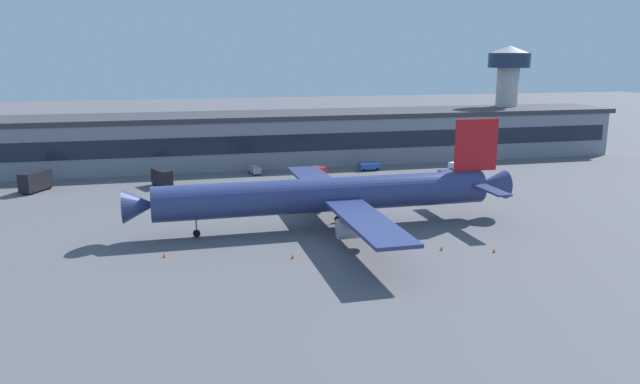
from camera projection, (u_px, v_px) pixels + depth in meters
ground_plane at (359, 223)px, 100.16m from camera, size 600.00×600.00×0.00m
terminal_building at (290, 137)px, 155.22m from camera, size 177.20×19.93×12.72m
airliner at (332, 195)px, 96.29m from camera, size 62.59×53.71×16.80m
control_tower at (508, 86)px, 170.98m from camera, size 11.58×11.58×29.54m
belt_loader at (461, 167)px, 143.37m from camera, size 4.67×6.61×1.95m
pushback_tractor at (368, 166)px, 145.27m from camera, size 4.96×2.92×1.75m
catering_truck at (36, 180)px, 122.55m from camera, size 5.68×7.58×4.15m
baggage_tug at (319, 170)px, 139.97m from camera, size 3.74×4.09×1.85m
follow_me_car at (255, 169)px, 140.65m from camera, size 2.51×4.62×1.85m
stair_truck at (162, 177)px, 127.43m from camera, size 4.60×6.46×3.55m
traffic_cone_0 at (293, 256)px, 82.51m from camera, size 0.50×0.50×0.62m
traffic_cone_1 at (165, 255)px, 83.02m from camera, size 0.51×0.51×0.63m
traffic_cone_2 at (494, 250)px, 85.06m from camera, size 0.47×0.47×0.59m
traffic_cone_3 at (442, 248)px, 85.99m from camera, size 0.49×0.49×0.61m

